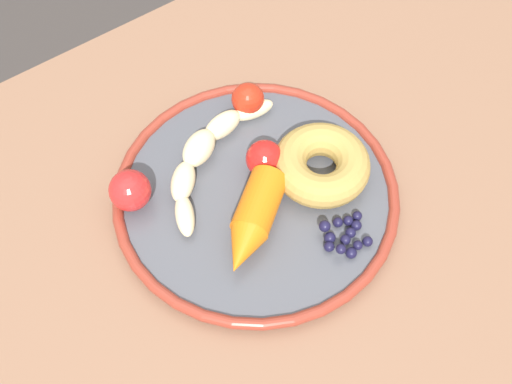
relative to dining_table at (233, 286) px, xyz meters
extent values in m
cube|color=#8C634A|center=(0.00, 0.00, 0.08)|extent=(1.21, 0.71, 0.03)
cube|color=#905E45|center=(-0.55, -0.29, -0.29)|extent=(0.05, 0.05, 0.70)
cylinder|color=#4D5059|center=(-0.06, -0.03, 0.10)|extent=(0.29, 0.29, 0.01)
torus|color=maroon|center=(-0.06, -0.03, 0.10)|extent=(0.30, 0.30, 0.01)
ellipsoid|color=#F8EAB1|center=(-0.12, -0.12, 0.11)|extent=(0.05, 0.03, 0.02)
ellipsoid|color=#F8EAB1|center=(-0.08, -0.12, 0.12)|extent=(0.05, 0.03, 0.02)
ellipsoid|color=#F8EAB1|center=(-0.04, -0.11, 0.12)|extent=(0.06, 0.05, 0.03)
ellipsoid|color=#F8EAB1|center=(0.00, -0.08, 0.12)|extent=(0.05, 0.05, 0.02)
ellipsoid|color=#F8EAB1|center=(0.02, -0.05, 0.11)|extent=(0.04, 0.05, 0.02)
cylinder|color=orange|center=(-0.05, -0.01, 0.12)|extent=(0.08, 0.07, 0.04)
cone|color=orange|center=(0.00, 0.02, 0.12)|extent=(0.06, 0.06, 0.04)
torus|color=#B59247|center=(-0.13, -0.01, 0.12)|extent=(0.13, 0.13, 0.04)
sphere|color=#191638|center=(-0.10, 0.06, 0.11)|extent=(0.01, 0.01, 0.01)
sphere|color=#191638|center=(-0.12, 0.06, 0.11)|extent=(0.01, 0.01, 0.01)
sphere|color=#191638|center=(-0.09, 0.08, 0.11)|extent=(0.01, 0.01, 0.01)
sphere|color=#191638|center=(-0.11, 0.05, 0.11)|extent=(0.01, 0.01, 0.01)
sphere|color=#191638|center=(-0.10, 0.07, 0.11)|extent=(0.01, 0.01, 0.01)
sphere|color=#191638|center=(-0.08, 0.06, 0.11)|extent=(0.01, 0.01, 0.01)
sphere|color=#191638|center=(-0.08, 0.06, 0.11)|extent=(0.01, 0.01, 0.01)
sphere|color=#191638|center=(-0.11, 0.08, 0.11)|extent=(0.01, 0.01, 0.01)
sphere|color=#191638|center=(-0.12, 0.05, 0.11)|extent=(0.01, 0.01, 0.01)
sphere|color=#191638|center=(-0.10, 0.05, 0.11)|extent=(0.01, 0.01, 0.01)
sphere|color=#191638|center=(-0.10, 0.08, 0.11)|extent=(0.01, 0.01, 0.01)
sphere|color=#191638|center=(-0.08, 0.05, 0.12)|extent=(0.01, 0.01, 0.01)
sphere|color=#191638|center=(-0.08, 0.07, 0.12)|extent=(0.01, 0.01, 0.01)
sphere|color=red|center=(-0.08, -0.05, 0.12)|extent=(0.04, 0.04, 0.04)
sphere|color=red|center=(0.05, -0.10, 0.13)|extent=(0.04, 0.04, 0.04)
sphere|color=red|center=(-0.12, -0.13, 0.12)|extent=(0.04, 0.04, 0.04)
camera|label=1|loc=(0.15, 0.24, 0.65)|focal=42.74mm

